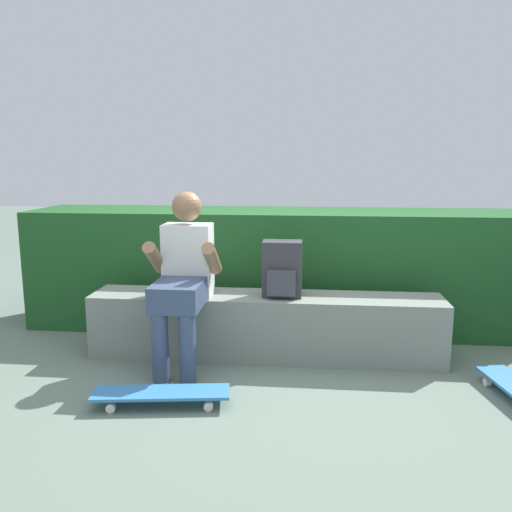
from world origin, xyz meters
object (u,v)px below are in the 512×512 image
Objects in this scene: person_skater at (184,273)px; skateboard_near_person at (161,394)px; bench_main at (265,326)px; backpack_on_bench at (282,270)px.

person_skater is 1.48× the size of skateboard_near_person.
backpack_on_bench reaches higher than bench_main.
backpack_on_bench is (0.67, 0.20, -0.00)m from person_skater.
bench_main is 6.37× the size of backpack_on_bench.
person_skater is (-0.55, -0.21, 0.43)m from bench_main.
bench_main is 2.10× the size of person_skater.
person_skater reaches higher than bench_main.
backpack_on_bench is (0.66, 0.85, 0.58)m from skateboard_near_person.
person_skater is at bearing -159.37° from bench_main.
person_skater reaches higher than backpack_on_bench.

